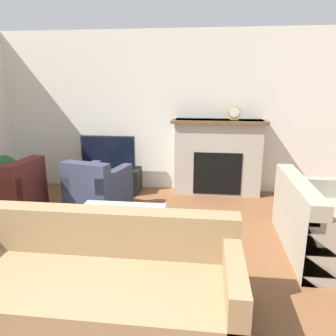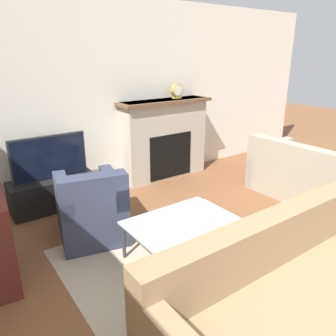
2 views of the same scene
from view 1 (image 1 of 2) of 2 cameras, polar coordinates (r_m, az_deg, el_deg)
name	(u,v)px [view 1 (image 1 of 2)]	position (r m, az deg, el deg)	size (l,w,h in m)	color
wall_back	(163,113)	(5.71, -0.80, 9.62)	(8.63, 0.06, 2.70)	silver
area_rug	(119,246)	(4.01, -8.52, -13.21)	(2.23, 1.92, 0.00)	#B7A88E
fireplace	(218,156)	(5.57, 8.64, 2.10)	(1.55, 0.40, 1.27)	#B2A899
tv_stand	(109,180)	(5.82, -10.17, -2.00)	(1.08, 0.41, 0.41)	black
tv	(108,152)	(5.70, -10.40, 2.72)	(0.94, 0.06, 0.57)	#232328
couch_sectional	(93,287)	(2.87, -13.00, -19.49)	(2.35, 0.96, 0.82)	#8C704C
couch_loveseat	(324,227)	(4.15, 25.51, -9.20)	(0.93, 1.51, 0.82)	#9E937F
armchair_by_window	(8,195)	(5.24, -26.05, -4.23)	(0.96, 0.79, 0.82)	#5B231E
armchair_accent	(98,193)	(4.89, -12.06, -4.26)	(0.85, 0.98, 0.82)	#33384C
coffee_table	(119,215)	(3.90, -8.52, -8.15)	(1.03, 0.72, 0.40)	#333338
potted_plant	(4,173)	(5.91, -26.59, -0.73)	(0.44, 0.44, 0.73)	#AD704C
mantel_clock	(234,113)	(5.47, 11.49, 9.44)	(0.20, 0.07, 0.23)	#B79338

